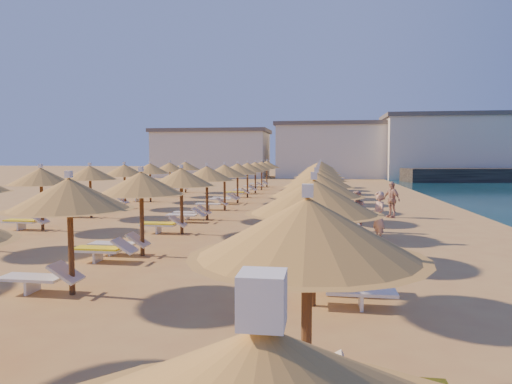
% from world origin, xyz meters
% --- Properties ---
extents(ground, '(220.00, 220.00, 0.00)m').
position_xyz_m(ground, '(0.00, 0.00, 0.00)').
color(ground, tan).
rests_on(ground, ground).
extents(hotel_blocks, '(45.99, 10.35, 8.10)m').
position_xyz_m(hotel_blocks, '(4.19, 45.59, 3.70)').
color(hotel_blocks, beige).
rests_on(hotel_blocks, ground).
extents(parasol_row_east, '(2.60, 43.63, 2.56)m').
position_xyz_m(parasol_row_east, '(2.25, 6.07, 2.04)').
color(parasol_row_east, brown).
rests_on(parasol_row_east, ground).
extents(parasol_row_west, '(2.60, 43.63, 2.56)m').
position_xyz_m(parasol_row_west, '(-2.69, 6.07, 2.04)').
color(parasol_row_west, brown).
rests_on(parasol_row_west, ground).
extents(parasol_row_inland, '(2.60, 28.71, 2.56)m').
position_xyz_m(parasol_row_inland, '(-8.25, 6.07, 2.04)').
color(parasol_row_inland, brown).
rests_on(parasol_row_inland, ground).
extents(loungers, '(13.61, 41.58, 0.66)m').
position_xyz_m(loungers, '(-1.82, 5.83, 0.34)').
color(loungers, white).
rests_on(loungers, ground).
extents(beachgoer_a, '(0.59, 0.72, 1.69)m').
position_xyz_m(beachgoer_a, '(4.28, -0.08, 0.85)').
color(beachgoer_a, tan).
rests_on(beachgoer_a, ground).
extents(beachgoer_c, '(0.92, 1.04, 1.68)m').
position_xyz_m(beachgoer_c, '(5.62, 6.26, 0.84)').
color(beachgoer_c, tan).
rests_on(beachgoer_c, ground).
extents(beachgoer_b, '(0.87, 0.94, 1.56)m').
position_xyz_m(beachgoer_b, '(3.71, 1.83, 0.78)').
color(beachgoer_b, tan).
rests_on(beachgoer_b, ground).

